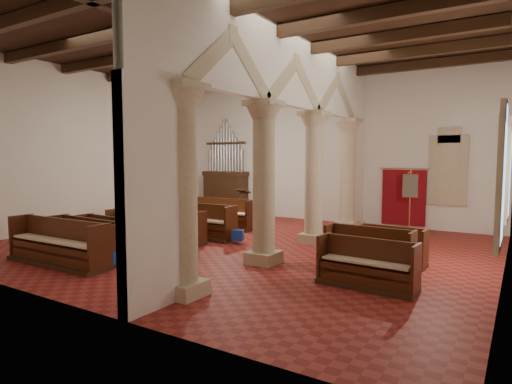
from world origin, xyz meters
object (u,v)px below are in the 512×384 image
object	(u,v)px
nave_pew_0	(58,250)
lectern	(244,207)
pipe_organ	(225,185)
processional_banner	(410,212)
aisle_pew_0	(366,271)

from	to	relation	value
nave_pew_0	lectern	bearing A→B (deg)	90.36
pipe_organ	processional_banner	world-z (taller)	pipe_organ
processional_banner	aisle_pew_0	distance (m)	6.85
lectern	processional_banner	bearing A→B (deg)	12.76
processional_banner	nave_pew_0	distance (m)	11.14
processional_banner	nave_pew_0	xyz separation A→B (m)	(-6.48, -9.06, -0.40)
pipe_organ	aisle_pew_0	bearing A→B (deg)	-39.78
nave_pew_0	aisle_pew_0	size ratio (longest dim) A/B	1.56
nave_pew_0	processional_banner	bearing A→B (deg)	53.38
processional_banner	aisle_pew_0	bearing A→B (deg)	-82.25
lectern	processional_banner	distance (m)	6.70
pipe_organ	lectern	bearing A→B (deg)	-32.08
pipe_organ	nave_pew_0	world-z (taller)	pipe_organ
processional_banner	aisle_pew_0	xyz separation A→B (m)	(0.65, -6.81, -0.44)
pipe_organ	lectern	distance (m)	2.27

